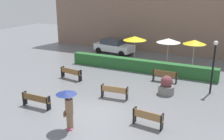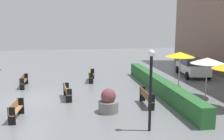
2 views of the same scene
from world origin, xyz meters
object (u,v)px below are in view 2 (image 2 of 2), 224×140
(bench_near_left, at_px, (23,80))
(bench_mid_center, at_px, (67,91))
(bench_back_row, at_px, (146,97))
(patio_umbrella_white, at_px, (208,61))
(patio_umbrella_yellow, at_px, (180,54))
(planter_pot, at_px, (108,102))
(parked_car, at_px, (192,67))
(bench_far_left, at_px, (91,75))
(lamp_post, at_px, (151,81))
(bench_near_right, at_px, (16,109))

(bench_near_left, height_order, bench_mid_center, bench_mid_center)
(bench_back_row, relative_size, patio_umbrella_white, 0.73)
(patio_umbrella_yellow, bearing_deg, bench_near_left, -98.89)
(bench_near_left, distance_m, patio_umbrella_white, 12.64)
(bench_back_row, distance_m, planter_pot, 2.34)
(bench_near_left, xyz_separation_m, parked_car, (-1.63, 13.92, 0.32))
(bench_mid_center, xyz_separation_m, bench_back_row, (2.04, 4.38, 0.03))
(bench_far_left, height_order, patio_umbrella_yellow, patio_umbrella_yellow)
(planter_pot, bearing_deg, bench_far_left, -177.94)
(bench_back_row, xyz_separation_m, planter_pot, (0.68, -2.24, 0.01))
(bench_mid_center, bearing_deg, patio_umbrella_white, 82.11)
(bench_near_left, distance_m, parked_car, 14.02)
(lamp_post, distance_m, patio_umbrella_yellow, 8.39)
(lamp_post, relative_size, patio_umbrella_yellow, 1.38)
(bench_near_left, bearing_deg, patio_umbrella_yellow, 81.11)
(lamp_post, xyz_separation_m, patio_umbrella_white, (-4.13, 4.96, 0.15))
(bench_far_left, xyz_separation_m, bench_back_row, (6.56, 2.50, 0.00))
(bench_near_left, xyz_separation_m, patio_umbrella_yellow, (1.75, 11.16, 1.86))
(bench_near_left, relative_size, planter_pot, 1.49)
(bench_far_left, xyz_separation_m, patio_umbrella_yellow, (2.76, 6.16, 1.84))
(patio_umbrella_white, bearing_deg, bench_far_left, -130.82)
(bench_far_left, distance_m, lamp_post, 10.10)
(patio_umbrella_yellow, relative_size, patio_umbrella_white, 1.01)
(bench_near_right, relative_size, patio_umbrella_yellow, 0.63)
(bench_near_right, relative_size, lamp_post, 0.46)
(lamp_post, bearing_deg, planter_pot, -151.84)
(patio_umbrella_yellow, bearing_deg, parked_car, 140.71)
(bench_near_left, height_order, patio_umbrella_yellow, patio_umbrella_yellow)
(bench_near_left, height_order, bench_far_left, bench_far_left)
(bench_far_left, bearing_deg, planter_pot, 2.06)
(bench_mid_center, bearing_deg, bench_back_row, 65.07)
(bench_near_right, xyz_separation_m, bench_near_left, (-6.47, -0.71, -0.01))
(patio_umbrella_white, relative_size, parked_car, 0.57)
(planter_pot, height_order, patio_umbrella_white, patio_umbrella_white)
(bench_far_left, xyz_separation_m, bench_mid_center, (4.53, -1.88, -0.02))
(bench_back_row, distance_m, lamp_post, 3.76)
(bench_near_left, distance_m, bench_back_row, 9.33)
(bench_near_right, relative_size, parked_car, 0.36)
(bench_near_right, bearing_deg, patio_umbrella_yellow, 114.33)
(bench_mid_center, xyz_separation_m, lamp_post, (5.30, 3.52, 1.68))
(lamp_post, xyz_separation_m, parked_car, (-10.45, 7.28, -1.36))
(bench_far_left, height_order, bench_back_row, bench_back_row)
(bench_back_row, xyz_separation_m, patio_umbrella_white, (-0.86, 4.10, 1.80))
(bench_far_left, relative_size, bench_mid_center, 1.09)
(bench_near_right, xyz_separation_m, planter_pot, (-0.23, 4.55, 0.03))
(planter_pot, bearing_deg, bench_near_right, -87.06)
(bench_far_left, bearing_deg, bench_back_row, 20.86)
(bench_far_left, xyz_separation_m, lamp_post, (9.83, 1.64, 1.66))
(bench_mid_center, distance_m, parked_car, 11.97)
(bench_mid_center, bearing_deg, bench_far_left, 157.48)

